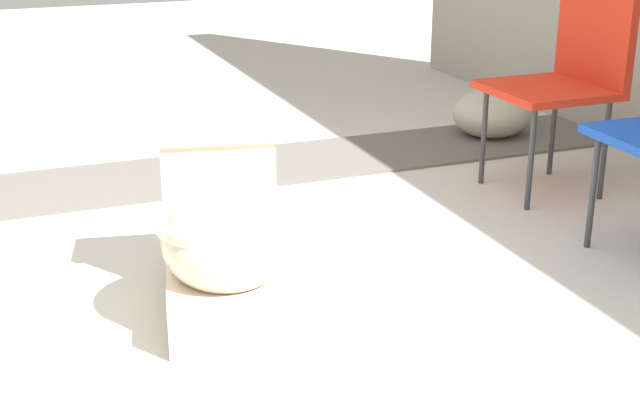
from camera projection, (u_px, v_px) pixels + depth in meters
name	position (u px, v px, depth m)	size (l,w,h in m)	color
ground_plane	(144.00, 328.00, 2.53)	(14.00, 14.00, 0.00)	beige
gravel_strip	(202.00, 173.00, 3.85)	(0.56, 8.00, 0.01)	#605B56
toilet	(224.00, 239.00, 2.58)	(0.69, 0.49, 0.52)	beige
folding_chair_left	(571.00, 65.00, 3.51)	(0.44, 0.44, 0.83)	red
boulder_near	(492.00, 113.00, 4.37)	(0.41, 0.37, 0.23)	#ADA899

